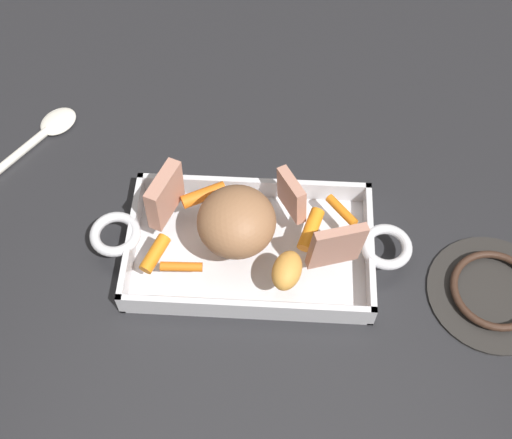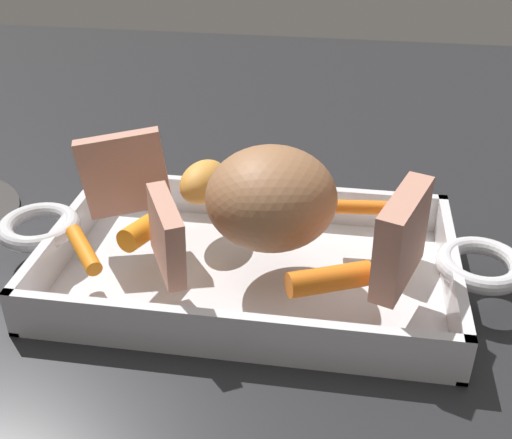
{
  "view_description": "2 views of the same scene",
  "coord_description": "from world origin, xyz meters",
  "px_view_note": "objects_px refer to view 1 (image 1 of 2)",
  "views": [
    {
      "loc": [
        -0.04,
        0.51,
        0.91
      ],
      "look_at": [
        -0.01,
        -0.01,
        0.08
      ],
      "focal_mm": 46.62,
      "sensor_mm": 36.0,
      "label": 1
    },
    {
      "loc": [
        0.08,
        -0.49,
        0.37
      ],
      "look_at": [
        0.01,
        -0.02,
        0.08
      ],
      "focal_mm": 44.76,
      "sensor_mm": 36.0,
      "label": 2
    }
  ],
  "objects_px": {
    "roasting_dish": "(250,248)",
    "baby_carrot_short": "(204,195)",
    "pork_roast": "(236,223)",
    "potato_golden_large": "(287,270)",
    "serving_spoon": "(38,138)",
    "baby_carrot_center_right": "(181,267)",
    "roast_slice_thick": "(165,195)",
    "baby_carrot_northwest": "(155,254)",
    "roast_slice_thin": "(336,246)",
    "baby_carrot_southwest": "(342,210)",
    "stove_burner_rear": "(494,292)",
    "baby_carrot_northeast": "(311,230)",
    "roast_slice_outer": "(292,195)"
  },
  "relations": [
    {
      "from": "roasting_dish",
      "to": "baby_carrot_short",
      "type": "xyz_separation_m",
      "value": [
        0.08,
        -0.07,
        0.04
      ]
    },
    {
      "from": "roasting_dish",
      "to": "pork_roast",
      "type": "relative_size",
      "value": 4.2
    },
    {
      "from": "potato_golden_large",
      "to": "serving_spoon",
      "type": "distance_m",
      "value": 0.52
    },
    {
      "from": "roasting_dish",
      "to": "pork_roast",
      "type": "distance_m",
      "value": 0.08
    },
    {
      "from": "baby_carrot_center_right",
      "to": "potato_golden_large",
      "type": "distance_m",
      "value": 0.16
    },
    {
      "from": "roast_slice_thick",
      "to": "baby_carrot_northwest",
      "type": "height_order",
      "value": "roast_slice_thick"
    },
    {
      "from": "pork_roast",
      "to": "roast_slice_thin",
      "type": "xyz_separation_m",
      "value": [
        -0.15,
        0.03,
        -0.0
      ]
    },
    {
      "from": "baby_carrot_center_right",
      "to": "potato_golden_large",
      "type": "bearing_deg",
      "value": 178.23
    },
    {
      "from": "roast_slice_thick",
      "to": "potato_golden_large",
      "type": "xyz_separation_m",
      "value": [
        -0.19,
        0.11,
        -0.02
      ]
    },
    {
      "from": "roast_slice_thin",
      "to": "serving_spoon",
      "type": "bearing_deg",
      "value": -24.81
    },
    {
      "from": "baby_carrot_northwest",
      "to": "potato_golden_large",
      "type": "relative_size",
      "value": 0.93
    },
    {
      "from": "serving_spoon",
      "to": "baby_carrot_short",
      "type": "bearing_deg",
      "value": -79.07
    },
    {
      "from": "pork_roast",
      "to": "roast_slice_thick",
      "type": "height_order",
      "value": "pork_roast"
    },
    {
      "from": "roasting_dish",
      "to": "baby_carrot_southwest",
      "type": "bearing_deg",
      "value": -159.41
    },
    {
      "from": "potato_golden_large",
      "to": "stove_burner_rear",
      "type": "distance_m",
      "value": 0.32
    },
    {
      "from": "baby_carrot_center_right",
      "to": "stove_burner_rear",
      "type": "xyz_separation_m",
      "value": [
        -0.47,
        -0.01,
        -0.04
      ]
    },
    {
      "from": "baby_carrot_northeast",
      "to": "roast_slice_thin",
      "type": "bearing_deg",
      "value": 128.62
    },
    {
      "from": "roast_slice_thin",
      "to": "baby_carrot_short",
      "type": "height_order",
      "value": "roast_slice_thin"
    },
    {
      "from": "baby_carrot_center_right",
      "to": "roasting_dish",
      "type": "bearing_deg",
      "value": -148.72
    },
    {
      "from": "baby_carrot_southwest",
      "to": "potato_golden_large",
      "type": "xyz_separation_m",
      "value": [
        0.08,
        0.12,
        0.01
      ]
    },
    {
      "from": "potato_golden_large",
      "to": "stove_burner_rear",
      "type": "xyz_separation_m",
      "value": [
        -0.31,
        -0.01,
        -0.06
      ]
    },
    {
      "from": "roast_slice_outer",
      "to": "baby_carrot_short",
      "type": "bearing_deg",
      "value": -3.46
    },
    {
      "from": "baby_carrot_northwest",
      "to": "baby_carrot_center_right",
      "type": "height_order",
      "value": "baby_carrot_northwest"
    },
    {
      "from": "potato_golden_large",
      "to": "baby_carrot_short",
      "type": "bearing_deg",
      "value": -44.48
    },
    {
      "from": "potato_golden_large",
      "to": "serving_spoon",
      "type": "relative_size",
      "value": 0.29
    },
    {
      "from": "pork_roast",
      "to": "potato_golden_large",
      "type": "xyz_separation_m",
      "value": [
        -0.08,
        0.06,
        -0.02
      ]
    },
    {
      "from": "pork_roast",
      "to": "baby_carrot_short",
      "type": "distance_m",
      "value": 0.1
    },
    {
      "from": "baby_carrot_southwest",
      "to": "stove_burner_rear",
      "type": "height_order",
      "value": "baby_carrot_southwest"
    },
    {
      "from": "baby_carrot_northwest",
      "to": "baby_carrot_short",
      "type": "xyz_separation_m",
      "value": [
        -0.06,
        -0.11,
        0.0
      ]
    },
    {
      "from": "pork_roast",
      "to": "baby_carrot_northeast",
      "type": "xyz_separation_m",
      "value": [
        -0.11,
        -0.02,
        -0.03
      ]
    },
    {
      "from": "baby_carrot_short",
      "to": "baby_carrot_center_right",
      "type": "bearing_deg",
      "value": 80.6
    },
    {
      "from": "pork_roast",
      "to": "baby_carrot_northeast",
      "type": "height_order",
      "value": "pork_roast"
    },
    {
      "from": "roast_slice_outer",
      "to": "baby_carrot_short",
      "type": "distance_m",
      "value": 0.14
    },
    {
      "from": "baby_carrot_short",
      "to": "baby_carrot_northeast",
      "type": "bearing_deg",
      "value": 161.98
    },
    {
      "from": "baby_carrot_southwest",
      "to": "serving_spoon",
      "type": "distance_m",
      "value": 0.55
    },
    {
      "from": "baby_carrot_northeast",
      "to": "potato_golden_large",
      "type": "xyz_separation_m",
      "value": [
        0.03,
        0.08,
        0.01
      ]
    },
    {
      "from": "baby_carrot_short",
      "to": "potato_golden_large",
      "type": "relative_size",
      "value": 1.11
    },
    {
      "from": "baby_carrot_short",
      "to": "baby_carrot_center_right",
      "type": "relative_size",
      "value": 1.14
    },
    {
      "from": "roasting_dish",
      "to": "serving_spoon",
      "type": "relative_size",
      "value": 2.22
    },
    {
      "from": "baby_carrot_short",
      "to": "serving_spoon",
      "type": "height_order",
      "value": "baby_carrot_short"
    },
    {
      "from": "pork_roast",
      "to": "baby_carrot_southwest",
      "type": "bearing_deg",
      "value": -160.7
    },
    {
      "from": "roasting_dish",
      "to": "roast_slice_outer",
      "type": "distance_m",
      "value": 0.11
    },
    {
      "from": "baby_carrot_center_right",
      "to": "serving_spoon",
      "type": "xyz_separation_m",
      "value": [
        0.29,
        -0.26,
        -0.05
      ]
    },
    {
      "from": "roast_slice_outer",
      "to": "baby_carrot_center_right",
      "type": "relative_size",
      "value": 1.07
    },
    {
      "from": "roast_slice_thin",
      "to": "serving_spoon",
      "type": "height_order",
      "value": "roast_slice_thin"
    },
    {
      "from": "roast_slice_outer",
      "to": "baby_carrot_short",
      "type": "relative_size",
      "value": 0.94
    },
    {
      "from": "stove_burner_rear",
      "to": "baby_carrot_northwest",
      "type": "bearing_deg",
      "value": -1.31
    },
    {
      "from": "roast_slice_thick",
      "to": "baby_carrot_northwest",
      "type": "bearing_deg",
      "value": 85.15
    },
    {
      "from": "potato_golden_large",
      "to": "stove_burner_rear",
      "type": "height_order",
      "value": "potato_golden_large"
    },
    {
      "from": "roasting_dish",
      "to": "baby_carrot_center_right",
      "type": "relative_size",
      "value": 8.0
    }
  ]
}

